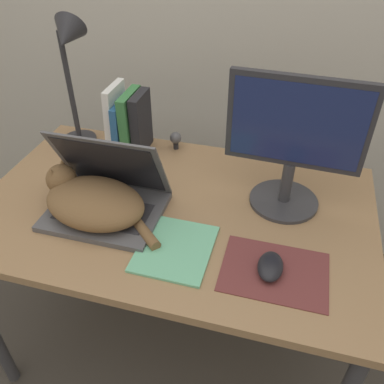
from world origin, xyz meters
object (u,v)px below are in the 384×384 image
Objects in this scene: computer_mouse at (270,266)px; notepad at (175,248)px; book_row at (128,121)px; desk_lamp at (69,61)px; laptop at (107,197)px; external_monitor at (294,141)px; cat at (92,200)px; webcam at (176,139)px.

computer_mouse reaches higher than notepad.
book_row is 0.50× the size of desk_lamp.
external_monitor is (0.53, 0.18, 0.18)m from laptop.
laptop is at bearing -161.13° from external_monitor.
notepad is (0.51, -0.44, -0.33)m from desk_lamp.
notepad is at bearing -24.07° from laptop.
external_monitor is 1.70× the size of book_row.
cat is at bearing -158.90° from external_monitor.
external_monitor is 0.46m from notepad.
computer_mouse is at bearing -9.09° from cat.
book_row reaches higher than notepad.
cat is 3.95× the size of computer_mouse.
book_row is (-0.04, 0.40, 0.06)m from cat.
cat is 0.62m from external_monitor.
notepad is (-0.27, 0.01, -0.02)m from computer_mouse.
notepad is at bearing -73.12° from webcam.
external_monitor is (0.56, 0.22, 0.17)m from cat.
desk_lamp is at bearing 121.05° from cat.
laptop is at bearing 155.93° from notepad.
external_monitor is at bearing -17.20° from book_row.
computer_mouse is at bearing -39.56° from book_row.
desk_lamp is (-0.22, 0.36, 0.28)m from cat.
desk_lamp is (-0.78, 0.15, 0.11)m from external_monitor.
desk_lamp reaches higher than external_monitor.
computer_mouse is 0.43× the size of book_row.
laptop is 3.24× the size of computer_mouse.
laptop reaches higher than webcam.
external_monitor reaches higher than laptop.
laptop is 0.58m from external_monitor.
external_monitor is 6.05× the size of webcam.
desk_lamp is 0.75m from notepad.
external_monitor is at bearing -27.39° from webcam.
webcam is (0.13, 0.44, -0.01)m from cat.
laptop reaches higher than computer_mouse.
laptop is 0.05m from cat.
webcam is (-0.42, 0.53, 0.02)m from computer_mouse.
book_row is at bearing 162.80° from external_monitor.
book_row is at bearing 101.43° from laptop.
webcam is at bearing 152.61° from external_monitor.
computer_mouse is at bearing -13.43° from laptop.
desk_lamp is 0.46m from webcam.
laptop is 0.50m from desk_lamp.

